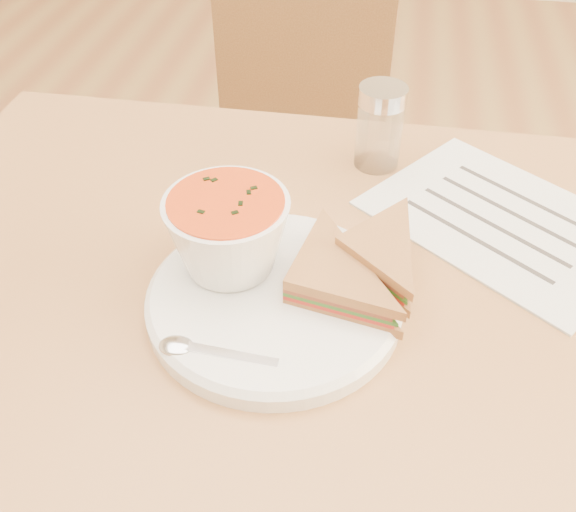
% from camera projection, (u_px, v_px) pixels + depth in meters
% --- Properties ---
extents(dining_table, '(1.00, 0.70, 0.75)m').
position_uv_depth(dining_table, '(313.00, 483.00, 0.89)').
color(dining_table, brown).
rests_on(dining_table, floor).
extents(chair_far, '(0.39, 0.39, 0.82)m').
position_uv_depth(chair_far, '(284.00, 192.00, 1.34)').
color(chair_far, brown).
rests_on(chair_far, floor).
extents(plate, '(0.31, 0.31, 0.02)m').
position_uv_depth(plate, '(275.00, 300.00, 0.63)').
color(plate, white).
rests_on(plate, dining_table).
extents(soup_bowl, '(0.12, 0.12, 0.08)m').
position_uv_depth(soup_bowl, '(228.00, 237.00, 0.62)').
color(soup_bowl, white).
rests_on(soup_bowl, plate).
extents(sandwich_half_a, '(0.14, 0.14, 0.04)m').
position_uv_depth(sandwich_half_a, '(283.00, 294.00, 0.60)').
color(sandwich_half_a, '#BE7643').
rests_on(sandwich_half_a, plate).
extents(sandwich_half_b, '(0.14, 0.14, 0.03)m').
position_uv_depth(sandwich_half_b, '(335.00, 249.00, 0.63)').
color(sandwich_half_b, '#BE7643').
rests_on(sandwich_half_b, plate).
extents(spoon, '(0.16, 0.04, 0.01)m').
position_uv_depth(spoon, '(228.00, 355.00, 0.56)').
color(spoon, silver).
rests_on(spoon, plate).
extents(paper_menu, '(0.35, 0.34, 0.00)m').
position_uv_depth(paper_menu, '(502.00, 220.00, 0.73)').
color(paper_menu, white).
rests_on(paper_menu, dining_table).
extents(condiment_shaker, '(0.07, 0.07, 0.11)m').
position_uv_depth(condiment_shaker, '(380.00, 127.00, 0.78)').
color(condiment_shaker, silver).
rests_on(condiment_shaker, dining_table).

